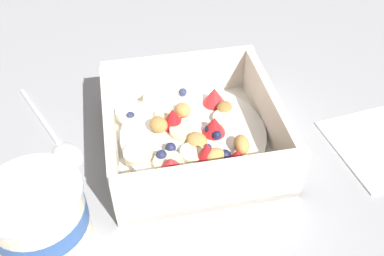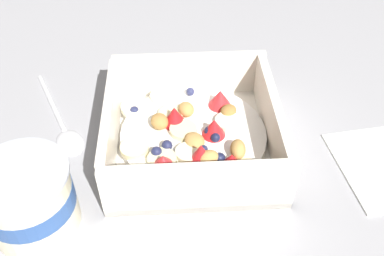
{
  "view_description": "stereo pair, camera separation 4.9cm",
  "coord_description": "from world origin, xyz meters",
  "views": [
    {
      "loc": [
        0.07,
        0.35,
        0.37
      ],
      "look_at": [
        0.0,
        -0.01,
        0.03
      ],
      "focal_mm": 40.01,
      "sensor_mm": 36.0,
      "label": 1
    },
    {
      "loc": [
        0.02,
        0.35,
        0.37
      ],
      "look_at": [
        0.0,
        -0.01,
        0.03
      ],
      "focal_mm": 40.01,
      "sensor_mm": 36.0,
      "label": 2
    }
  ],
  "objects": [
    {
      "name": "yogurt_cup",
      "position": [
        0.17,
        0.09,
        0.04
      ],
      "size": [
        0.09,
        0.09,
        0.08
      ],
      "color": "beige",
      "rests_on": "ground"
    },
    {
      "name": "spoon",
      "position": [
        0.16,
        -0.04,
        0.0
      ],
      "size": [
        0.09,
        0.17,
        0.01
      ],
      "color": "silver",
      "rests_on": "ground"
    },
    {
      "name": "fruit_bowl",
      "position": [
        0.0,
        -0.0,
        0.02
      ],
      "size": [
        0.19,
        0.19,
        0.07
      ],
      "color": "white",
      "rests_on": "ground"
    },
    {
      "name": "folded_napkin",
      "position": [
        -0.23,
        0.04,
        0.0
      ],
      "size": [
        0.13,
        0.13,
        0.01
      ],
      "primitive_type": "cube",
      "rotation": [
        0.0,
        0.0,
        0.12
      ],
      "color": "white",
      "rests_on": "ground"
    },
    {
      "name": "ground_plane",
      "position": [
        0.0,
        0.0,
        0.0
      ],
      "size": [
        2.4,
        2.4,
        0.0
      ],
      "primitive_type": "plane",
      "color": "#9E9EA3"
    }
  ]
}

